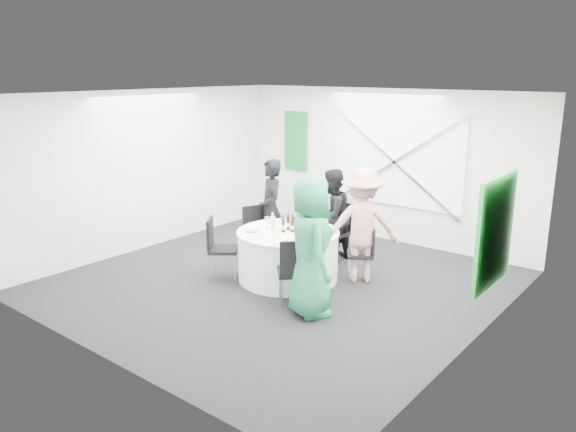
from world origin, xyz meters
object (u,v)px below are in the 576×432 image
Objects in this scene: chair_back at (338,226)px; green_water_bottle at (299,224)px; chair_back_right at (365,250)px; person_woman_pink at (362,225)px; banquet_table at (288,255)px; chair_front_left at (218,243)px; person_man_back_left at (271,209)px; chair_back_left at (256,228)px; chair_front_right at (295,267)px; person_woman_green at (311,247)px; person_man_back at (331,216)px; clear_water_bottle at (273,224)px.

green_water_bottle is (0.06, -1.15, 0.31)m from chair_back.
person_woman_pink is at bearing -92.95° from chair_back_right.
chair_back_right is (0.95, 0.68, 0.11)m from banquet_table.
green_water_bottle is (-0.82, -0.59, 0.39)m from chair_back_right.
person_man_back_left is at bearing -36.86° from chair_front_left.
green_water_bottle reaches higher than chair_back.
person_woman_pink is at bearing 35.94° from green_water_bottle.
green_water_bottle reaches higher than chair_back_left.
person_woman_green is at bearing 132.18° from chair_front_right.
chair_front_right is (-0.22, -1.45, 0.08)m from chair_back_right.
chair_front_left is at bearing -89.43° from chair_back_right.
person_woman_pink is 1.45m from person_woman_green.
person_woman_green is at bearing -98.64° from chair_back_left.
chair_front_left is at bearing -143.47° from green_water_bottle.
person_man_back_left is at bearing 144.59° from banquet_table.
person_man_back_left is 0.92× the size of person_woman_green.
chair_back_right is 1.05m from person_man_back.
person_man_back is 0.90× the size of person_woman_pink.
chair_back is at bearing 169.53° from person_man_back.
chair_back is 3.15× the size of green_water_bottle.
chair_back is 1.00× the size of chair_front_right.
chair_back_left is 1.07m from chair_front_left.
chair_back is at bearing 93.16° from green_water_bottle.
chair_back reaches higher than chair_front_right.
chair_back is 0.62× the size of person_man_back.
person_woman_pink is (-0.05, -0.03, 0.38)m from chair_back_right.
chair_back is 1.20m from green_water_bottle.
clear_water_bottle is (-0.29, -1.35, 0.29)m from chair_back.
person_woman_green is at bearing 58.48° from person_woman_pink.
clear_water_bottle is at bearing -86.59° from chair_front_left.
banquet_table is 1.61× the size of chair_front_right.
person_woman_green reaches higher than person_man_back.
person_woman_pink is at bearing 64.01° from person_man_back.
chair_back_left is at bearing -139.49° from chair_back.
person_man_back is 1.02m from green_water_bottle.
person_woman_green is (1.86, -1.40, 0.07)m from person_man_back_left.
person_man_back is at bearing -63.92° from chair_front_left.
chair_back is 1.16m from person_man_back_left.
green_water_bottle is at bearing 0.17° from person_woman_pink.
person_man_back is (-0.70, 1.88, 0.21)m from chair_front_right.
person_woman_pink is 0.94× the size of person_woman_green.
clear_water_bottle is (-0.35, -0.19, -0.02)m from green_water_bottle.
person_man_back_left is 1.09× the size of person_man_back.
person_man_back_left is (0.16, 0.19, 0.32)m from chair_back_left.
person_woman_pink is (0.83, -0.60, 0.30)m from chair_back.
person_man_back reaches higher than banquet_table.
banquet_table is 1.08m from chair_front_right.
person_man_back is at bearing 78.06° from clear_water_bottle.
chair_back_right is 1.46m from clear_water_bottle.
person_man_back reaches higher than chair_front_left.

